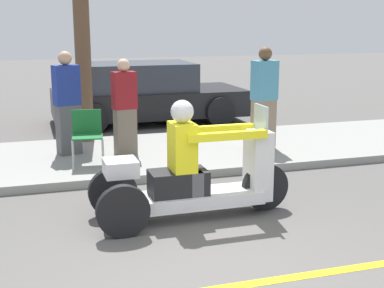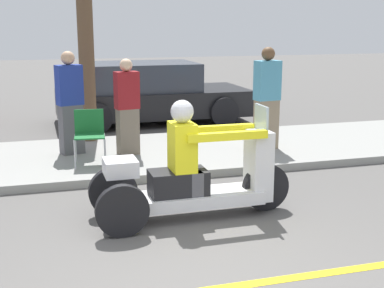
# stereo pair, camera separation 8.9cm
# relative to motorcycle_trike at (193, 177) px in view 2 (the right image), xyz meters

# --- Properties ---
(lane_stripe) EXTENTS (24.00, 0.12, 0.01)m
(lane_stripe) POSITION_rel_motorcycle_trike_xyz_m (-0.01, -1.72, -0.49)
(lane_stripe) COLOR gold
(lane_stripe) RESTS_ON ground
(sidewalk_strip) EXTENTS (28.00, 2.80, 0.12)m
(sidewalk_strip) POSITION_rel_motorcycle_trike_xyz_m (-0.37, 2.88, -0.43)
(sidewalk_strip) COLOR gray
(sidewalk_strip) RESTS_ON ground
(motorcycle_trike) EXTENTS (2.37, 0.79, 1.39)m
(motorcycle_trike) POSITION_rel_motorcycle_trike_xyz_m (0.00, 0.00, 0.00)
(motorcycle_trike) COLOR black
(motorcycle_trike) RESTS_ON ground
(spectator_end_of_line) EXTENTS (0.40, 0.28, 1.55)m
(spectator_end_of_line) POSITION_rel_motorcycle_trike_xyz_m (-0.28, 2.78, 0.38)
(spectator_end_of_line) COLOR #726656
(spectator_end_of_line) RESTS_ON sidewalk_strip
(spectator_with_child) EXTENTS (0.44, 0.30, 1.72)m
(spectator_with_child) POSITION_rel_motorcycle_trike_xyz_m (2.05, 2.54, 0.46)
(spectator_with_child) COLOR gray
(spectator_with_child) RESTS_ON sidewalk_strip
(spectator_far_back) EXTENTS (0.45, 0.34, 1.67)m
(spectator_far_back) POSITION_rel_motorcycle_trike_xyz_m (-1.16, 3.09, 0.43)
(spectator_far_back) COLOR #515156
(spectator_far_back) RESTS_ON sidewalk_strip
(folding_chair_curbside) EXTENTS (0.51, 0.51, 0.82)m
(folding_chair_curbside) POSITION_rel_motorcycle_trike_xyz_m (-0.94, 2.35, 0.13)
(folding_chair_curbside) COLOR #A5A8AD
(folding_chair_curbside) RESTS_ON sidewalk_strip
(parked_car_lot_far) EXTENTS (4.25, 2.11, 1.35)m
(parked_car_lot_far) POSITION_rel_motorcycle_trike_xyz_m (0.79, 6.15, 0.16)
(parked_car_lot_far) COLOR black
(parked_car_lot_far) RESTS_ON ground
(tree_trunk) EXTENTS (0.28, 0.28, 2.68)m
(tree_trunk) POSITION_rel_motorcycle_trike_xyz_m (-0.78, 4.06, 0.97)
(tree_trunk) COLOR brown
(tree_trunk) RESTS_ON sidewalk_strip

